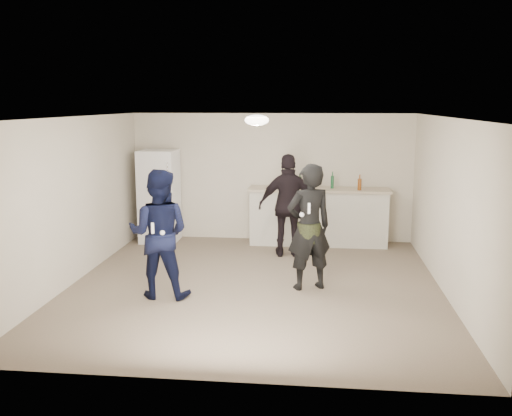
# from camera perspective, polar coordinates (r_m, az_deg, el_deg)

# --- Properties ---
(floor) EXTENTS (6.00, 6.00, 0.00)m
(floor) POSITION_cam_1_polar(r_m,az_deg,el_deg) (8.63, -0.15, -7.78)
(floor) COLOR #6B5B4C
(floor) RESTS_ON ground
(ceiling) EXTENTS (6.00, 6.00, 0.00)m
(ceiling) POSITION_cam_1_polar(r_m,az_deg,el_deg) (8.19, -0.15, 9.07)
(ceiling) COLOR silver
(ceiling) RESTS_ON wall_back
(wall_back) EXTENTS (6.00, 0.00, 6.00)m
(wall_back) POSITION_cam_1_polar(r_m,az_deg,el_deg) (11.27, 1.55, 3.09)
(wall_back) COLOR beige
(wall_back) RESTS_ON floor
(wall_front) EXTENTS (6.00, 0.00, 6.00)m
(wall_front) POSITION_cam_1_polar(r_m,az_deg,el_deg) (5.42, -3.70, -5.12)
(wall_front) COLOR beige
(wall_front) RESTS_ON floor
(wall_left) EXTENTS (0.00, 6.00, 6.00)m
(wall_left) POSITION_cam_1_polar(r_m,az_deg,el_deg) (9.04, -17.74, 0.74)
(wall_left) COLOR beige
(wall_left) RESTS_ON floor
(wall_right) EXTENTS (0.00, 6.00, 6.00)m
(wall_right) POSITION_cam_1_polar(r_m,az_deg,el_deg) (8.47, 18.68, 0.05)
(wall_right) COLOR beige
(wall_right) RESTS_ON floor
(counter) EXTENTS (2.60, 0.56, 1.05)m
(counter) POSITION_cam_1_polar(r_m,az_deg,el_deg) (11.03, 6.25, -0.96)
(counter) COLOR beige
(counter) RESTS_ON floor
(counter_top) EXTENTS (2.68, 0.64, 0.04)m
(counter_top) POSITION_cam_1_polar(r_m,az_deg,el_deg) (10.93, 6.30, 1.84)
(counter_top) COLOR #C5B699
(counter_top) RESTS_ON counter
(fridge) EXTENTS (0.70, 0.70, 1.80)m
(fridge) POSITION_cam_1_polar(r_m,az_deg,el_deg) (11.32, -9.65, 1.18)
(fridge) COLOR white
(fridge) RESTS_ON floor
(fridge_handle) EXTENTS (0.02, 0.02, 0.60)m
(fridge_handle) POSITION_cam_1_polar(r_m,az_deg,el_deg) (10.83, -8.81, 2.93)
(fridge_handle) COLOR silver
(fridge_handle) RESTS_ON fridge
(ceiling_dome) EXTENTS (0.36, 0.36, 0.16)m
(ceiling_dome) POSITION_cam_1_polar(r_m,az_deg,el_deg) (8.49, 0.07, 8.78)
(ceiling_dome) COLOR white
(ceiling_dome) RESTS_ON ceiling
(shaker) EXTENTS (0.08, 0.08, 0.17)m
(shaker) POSITION_cam_1_polar(r_m,az_deg,el_deg) (10.79, 5.08, 2.32)
(shaker) COLOR silver
(shaker) RESTS_ON counter_top
(man) EXTENTS (0.88, 0.69, 1.81)m
(man) POSITION_cam_1_polar(r_m,az_deg,el_deg) (8.06, -9.68, -2.56)
(man) COLOR #0D133A
(man) RESTS_ON floor
(woman) EXTENTS (0.80, 0.67, 1.85)m
(woman) POSITION_cam_1_polar(r_m,az_deg,el_deg) (8.30, 5.32, -1.91)
(woman) COLOR black
(woman) RESTS_ON floor
(camo_shorts) EXTENTS (0.34, 0.34, 0.28)m
(camo_shorts) POSITION_cam_1_polar(r_m,az_deg,el_deg) (8.32, 5.31, -2.43)
(camo_shorts) COLOR #2A3518
(camo_shorts) RESTS_ON woman
(spectator) EXTENTS (1.12, 0.57, 1.82)m
(spectator) POSITION_cam_1_polar(r_m,az_deg,el_deg) (10.08, 3.31, 0.24)
(spectator) COLOR black
(spectator) RESTS_ON floor
(remote_man) EXTENTS (0.04, 0.04, 0.15)m
(remote_man) POSITION_cam_1_polar(r_m,az_deg,el_deg) (7.76, -10.28, -1.98)
(remote_man) COLOR white
(remote_man) RESTS_ON man
(nunchuk_man) EXTENTS (0.07, 0.07, 0.07)m
(nunchuk_man) POSITION_cam_1_polar(r_m,az_deg,el_deg) (7.77, -9.35, -2.46)
(nunchuk_man) COLOR white
(nunchuk_man) RESTS_ON man
(remote_woman) EXTENTS (0.04, 0.04, 0.15)m
(remote_woman) POSITION_cam_1_polar(r_m,az_deg,el_deg) (8.00, 5.33, -0.03)
(remote_woman) COLOR white
(remote_woman) RESTS_ON woman
(nunchuk_woman) EXTENTS (0.07, 0.07, 0.07)m
(nunchuk_woman) POSITION_cam_1_polar(r_m,az_deg,el_deg) (8.05, 4.61, -0.68)
(nunchuk_woman) COLOR white
(nunchuk_woman) RESTS_ON woman
(bottle_cluster) EXTENTS (1.25, 0.35, 0.24)m
(bottle_cluster) POSITION_cam_1_polar(r_m,az_deg,el_deg) (10.93, 6.43, 2.50)
(bottle_cluster) COLOR #9A7616
(bottle_cluster) RESTS_ON counter_top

